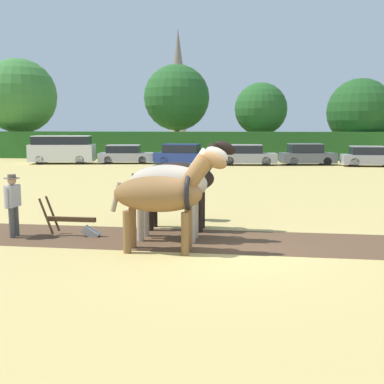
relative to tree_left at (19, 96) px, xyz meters
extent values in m
plane|color=tan|center=(21.34, -33.68, -5.71)|extent=(240.00, 240.00, 0.00)
cube|color=brown|center=(16.04, -32.24, -5.71)|extent=(24.98, 3.14, 0.01)
cube|color=#286023|center=(21.34, -2.35, -4.50)|extent=(65.46, 1.32, 2.41)
cylinder|color=#423323|center=(0.00, 0.00, -3.82)|extent=(0.44, 0.44, 3.78)
sphere|color=#387533|center=(0.00, 0.00, 0.01)|extent=(7.05, 7.05, 7.05)
cylinder|color=#4C3823|center=(14.86, 1.91, -3.78)|extent=(0.44, 0.44, 3.86)
sphere|color=#235623|center=(14.86, 1.91, -0.12)|extent=(6.26, 6.26, 6.26)
cylinder|color=brown|center=(22.82, 0.24, -4.15)|extent=(0.44, 0.44, 3.12)
sphere|color=#235623|center=(22.82, 0.24, -1.29)|extent=(4.74, 4.74, 4.74)
cylinder|color=#423323|center=(31.55, 0.38, -4.44)|extent=(0.44, 0.44, 2.53)
sphere|color=#1E4C1E|center=(31.55, 0.38, -1.56)|extent=(5.87, 5.87, 5.87)
cylinder|color=gray|center=(10.36, 33.28, -1.62)|extent=(2.54, 2.54, 8.18)
cone|color=slate|center=(10.36, 33.28, 7.47)|extent=(2.80, 2.80, 10.00)
ellipsoid|color=brown|center=(19.75, -33.55, -4.36)|extent=(2.09, 0.92, 0.83)
cylinder|color=brown|center=(20.43, -33.33, -5.22)|extent=(0.18, 0.18, 0.98)
cylinder|color=brown|center=(20.42, -33.80, -5.22)|extent=(0.18, 0.18, 0.98)
cylinder|color=brown|center=(19.08, -33.29, -5.22)|extent=(0.18, 0.18, 0.98)
cylinder|color=brown|center=(19.07, -33.77, -5.22)|extent=(0.18, 0.18, 0.98)
cylinder|color=brown|center=(20.63, -33.57, -3.88)|extent=(0.80, 0.41, 0.89)
ellipsoid|color=brown|center=(21.05, -33.58, -3.58)|extent=(0.69, 0.28, 0.54)
cube|color=gray|center=(20.82, -33.58, -3.70)|extent=(0.42, 0.09, 0.57)
cylinder|color=gray|center=(18.77, -33.53, -4.45)|extent=(0.30, 0.13, 0.71)
torus|color=black|center=(20.48, -33.57, -4.30)|extent=(0.13, 0.85, 0.85)
ellipsoid|color=#B2A38E|center=(19.78, -32.33, -4.27)|extent=(2.05, 1.07, 0.97)
cylinder|color=#B2A38E|center=(20.45, -32.06, -5.21)|extent=(0.18, 0.18, 1.01)
cylinder|color=#B2A38E|center=(20.43, -32.62, -5.21)|extent=(0.18, 0.18, 1.01)
cylinder|color=#B2A38E|center=(19.13, -32.03, -5.21)|extent=(0.18, 0.18, 1.01)
cylinder|color=#B2A38E|center=(19.12, -32.59, -5.21)|extent=(0.18, 0.18, 1.01)
cylinder|color=#B2A38E|center=(20.64, -32.35, -3.78)|extent=(0.82, 0.48, 0.88)
ellipsoid|color=#B2A38E|center=(21.03, -32.36, -3.51)|extent=(0.69, 0.28, 0.54)
cube|color=black|center=(20.81, -32.35, -3.58)|extent=(0.39, 0.09, 0.52)
cylinder|color=black|center=(18.82, -32.30, -4.37)|extent=(0.30, 0.13, 0.71)
torus|color=black|center=(20.49, -32.34, -4.19)|extent=(0.13, 0.98, 0.98)
ellipsoid|color=black|center=(19.81, -31.10, -4.26)|extent=(2.15, 0.99, 0.89)
cylinder|color=black|center=(20.51, -30.86, -5.19)|extent=(0.18, 0.18, 1.05)
cylinder|color=black|center=(20.50, -31.38, -5.19)|extent=(0.18, 0.18, 1.05)
cylinder|color=black|center=(19.13, -30.83, -5.19)|extent=(0.18, 0.18, 1.05)
cylinder|color=black|center=(19.11, -31.35, -5.19)|extent=(0.18, 0.18, 1.05)
cylinder|color=black|center=(20.72, -31.13, -3.73)|extent=(0.87, 0.44, 0.97)
ellipsoid|color=black|center=(21.17, -31.14, -3.40)|extent=(0.69, 0.28, 0.54)
cube|color=black|center=(20.92, -31.13, -3.54)|extent=(0.46, 0.09, 0.62)
cylinder|color=black|center=(18.80, -31.08, -4.36)|extent=(0.30, 0.13, 0.71)
torus|color=black|center=(20.56, -31.12, -4.19)|extent=(0.13, 0.91, 0.91)
cube|color=#4C331E|center=(17.18, -32.26, -5.26)|extent=(1.35, 0.13, 0.12)
cube|color=#939399|center=(17.71, -32.28, -5.61)|extent=(0.49, 0.21, 0.39)
cylinder|color=#4C331E|center=(16.58, -32.05, -5.16)|extent=(0.40, 0.07, 0.96)
cylinder|color=#4C331E|center=(16.57, -32.45, -5.16)|extent=(0.40, 0.07, 0.96)
cylinder|color=#4C4C4C|center=(15.73, -32.44, -5.31)|extent=(0.14, 0.14, 0.80)
cylinder|color=#4C4C4C|center=(15.71, -32.65, -5.31)|extent=(0.14, 0.14, 0.80)
cube|color=#B7B7BC|center=(15.72, -32.54, -4.62)|extent=(0.24, 0.48, 0.57)
sphere|color=tan|center=(15.72, -32.54, -4.22)|extent=(0.22, 0.22, 0.22)
cylinder|color=#B7B7BC|center=(15.74, -32.27, -4.64)|extent=(0.09, 0.09, 0.54)
cylinder|color=#B7B7BC|center=(15.70, -32.82, -4.64)|extent=(0.09, 0.09, 0.54)
cylinder|color=#665B4C|center=(15.72, -32.54, -4.15)|extent=(0.41, 0.41, 0.02)
cylinder|color=#665B4C|center=(15.72, -32.54, -4.10)|extent=(0.21, 0.21, 0.10)
cylinder|color=#38332D|center=(20.07, -29.68, -5.32)|extent=(0.14, 0.14, 0.77)
cylinder|color=#38332D|center=(20.21, -29.83, -5.32)|extent=(0.14, 0.14, 0.77)
cube|color=#4C6B4C|center=(20.14, -29.76, -4.66)|extent=(0.45, 0.47, 0.55)
sphere|color=tan|center=(20.14, -29.76, -4.28)|extent=(0.21, 0.21, 0.21)
cylinder|color=#4C6B4C|center=(19.96, -29.56, -4.69)|extent=(0.09, 0.09, 0.51)
cylinder|color=#4C6B4C|center=(20.32, -29.96, -4.69)|extent=(0.09, 0.09, 0.51)
cylinder|color=#42382D|center=(20.14, -29.76, -4.22)|extent=(0.40, 0.40, 0.02)
cylinder|color=#42382D|center=(20.14, -29.76, -4.17)|extent=(0.20, 0.20, 0.10)
cube|color=silver|center=(7.42, -8.41, -4.88)|extent=(5.13, 2.77, 1.30)
cube|color=black|center=(7.42, -8.41, -3.92)|extent=(4.52, 2.48, 0.62)
cube|color=silver|center=(7.42, -8.41, -3.58)|extent=(4.52, 2.48, 0.06)
cylinder|color=black|center=(8.77, -7.27, -5.38)|extent=(0.69, 0.32, 0.66)
cylinder|color=black|center=(9.05, -9.07, -5.38)|extent=(0.69, 0.32, 0.66)
cylinder|color=black|center=(5.79, -7.74, -5.38)|extent=(0.69, 0.32, 0.66)
cylinder|color=black|center=(6.07, -9.54, -5.38)|extent=(0.69, 0.32, 0.66)
cube|color=#A8A8B2|center=(12.31, -7.66, -5.21)|extent=(4.41, 2.33, 0.66)
cube|color=black|center=(12.10, -7.69, -4.60)|extent=(2.72, 1.92, 0.55)
cube|color=#A8A8B2|center=(12.10, -7.69, -4.29)|extent=(2.72, 1.92, 0.06)
cylinder|color=black|center=(13.49, -6.72, -5.40)|extent=(0.64, 0.30, 0.61)
cylinder|color=black|center=(13.71, -8.24, -5.40)|extent=(0.64, 0.30, 0.61)
cylinder|color=black|center=(10.91, -7.08, -5.40)|extent=(0.64, 0.30, 0.61)
cylinder|color=black|center=(11.13, -8.61, -5.40)|extent=(0.64, 0.30, 0.61)
cube|color=navy|center=(16.96, -8.22, -5.18)|extent=(4.55, 2.22, 0.72)
cube|color=black|center=(16.74, -8.19, -4.51)|extent=(2.79, 1.85, 0.61)
cube|color=navy|center=(16.74, -8.19, -4.18)|extent=(2.79, 1.85, 0.06)
cylinder|color=black|center=(18.39, -7.62, -5.40)|extent=(0.64, 0.29, 0.62)
cylinder|color=black|center=(18.22, -9.12, -5.40)|extent=(0.64, 0.29, 0.62)
cylinder|color=black|center=(15.69, -7.31, -5.40)|extent=(0.64, 0.29, 0.62)
cylinder|color=black|center=(15.52, -8.81, -5.40)|extent=(0.64, 0.29, 0.62)
cube|color=#9E9EA8|center=(21.67, -8.15, -5.17)|extent=(4.45, 2.05, 0.70)
cube|color=black|center=(21.45, -8.17, -4.53)|extent=(2.71, 1.75, 0.58)
cube|color=#9E9EA8|center=(21.45, -8.17, -4.21)|extent=(2.71, 1.75, 0.06)
cylinder|color=black|center=(22.95, -7.30, -5.37)|extent=(0.68, 0.27, 0.67)
cylinder|color=black|center=(23.06, -8.81, -5.37)|extent=(0.68, 0.27, 0.67)
cylinder|color=black|center=(20.27, -7.50, -5.37)|extent=(0.68, 0.27, 0.67)
cylinder|color=black|center=(20.38, -9.01, -5.37)|extent=(0.68, 0.27, 0.67)
cube|color=#565B66|center=(26.19, -7.43, -5.17)|extent=(4.24, 2.40, 0.74)
cube|color=black|center=(25.99, -7.46, -4.48)|extent=(2.63, 1.97, 0.63)
cube|color=#565B66|center=(25.99, -7.46, -4.14)|extent=(2.63, 1.97, 0.06)
cylinder|color=black|center=(27.29, -6.46, -5.40)|extent=(0.64, 0.31, 0.62)
cylinder|color=black|center=(27.54, -8.02, -5.40)|extent=(0.64, 0.31, 0.62)
cylinder|color=black|center=(24.84, -6.85, -5.40)|extent=(0.64, 0.31, 0.62)
cylinder|color=black|center=(25.09, -8.41, -5.40)|extent=(0.64, 0.31, 0.62)
cube|color=#9E9EA8|center=(30.52, -8.27, -5.20)|extent=(3.97, 1.80, 0.68)
cube|color=black|center=(30.32, -8.27, -4.58)|extent=(2.39, 1.61, 0.56)
cube|color=#9E9EA8|center=(30.32, -8.27, -4.27)|extent=(2.39, 1.61, 0.06)
cylinder|color=black|center=(29.30, -7.49, -5.39)|extent=(0.64, 0.23, 0.64)
cylinder|color=black|center=(29.28, -9.03, -5.39)|extent=(0.64, 0.23, 0.64)
camera|label=1|loc=(21.82, -44.28, -2.82)|focal=45.00mm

